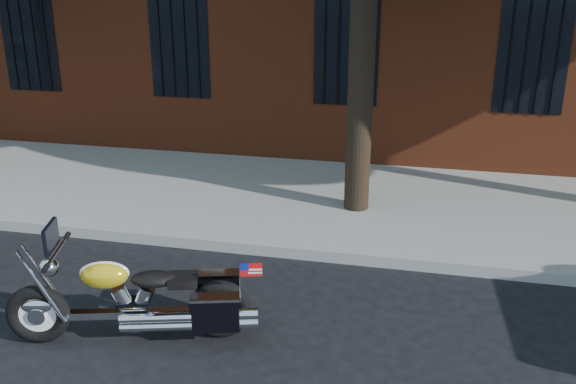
# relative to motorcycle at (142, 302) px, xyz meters

# --- Properties ---
(ground) EXTENTS (120.00, 120.00, 0.00)m
(ground) POSITION_rel_motorcycle_xyz_m (1.17, 0.81, -0.43)
(ground) COLOR black
(ground) RESTS_ON ground
(curb) EXTENTS (40.00, 0.16, 0.15)m
(curb) POSITION_rel_motorcycle_xyz_m (1.17, 2.19, -0.35)
(curb) COLOR gray
(curb) RESTS_ON ground
(sidewalk) EXTENTS (40.00, 3.60, 0.15)m
(sidewalk) POSITION_rel_motorcycle_xyz_m (1.17, 4.07, -0.35)
(sidewalk) COLOR gray
(sidewalk) RESTS_ON ground
(motorcycle) EXTENTS (2.52, 1.12, 1.27)m
(motorcycle) POSITION_rel_motorcycle_xyz_m (0.00, 0.00, 0.00)
(motorcycle) COLOR black
(motorcycle) RESTS_ON ground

